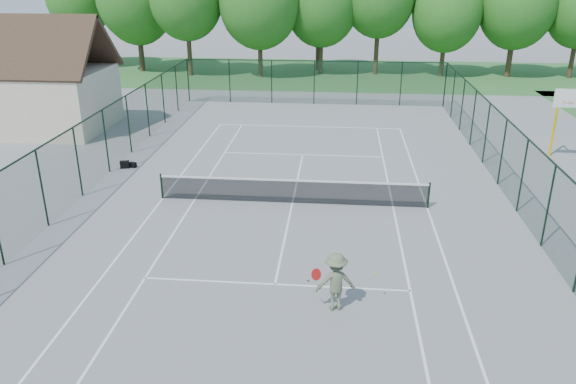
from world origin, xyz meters
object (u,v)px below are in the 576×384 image
tennis_net (292,190)px  basketball_goal (561,109)px  tennis_player (336,282)px  sports_bag_a (125,165)px

tennis_net → basketball_goal: 14.58m
tennis_player → basketball_goal: bearing=53.1°
sports_bag_a → tennis_net: bearing=-36.7°
sports_bag_a → tennis_player: tennis_player is taller
tennis_net → tennis_player: (1.86, -7.52, 0.30)m
tennis_net → basketball_goal: bearing=28.6°
tennis_net → sports_bag_a: bearing=157.1°
tennis_net → tennis_player: bearing=-76.1°
basketball_goal → sports_bag_a: 21.54m
tennis_net → sports_bag_a: 9.19m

